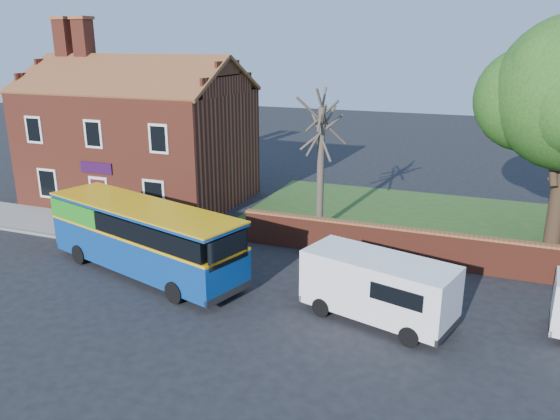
% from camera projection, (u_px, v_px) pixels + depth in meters
% --- Properties ---
extents(ground, '(120.00, 120.00, 0.00)m').
position_uv_depth(ground, '(124.00, 294.00, 20.83)').
color(ground, black).
rests_on(ground, ground).
extents(pavement, '(18.00, 3.50, 0.12)m').
position_uv_depth(pavement, '(80.00, 226.00, 28.34)').
color(pavement, gray).
rests_on(pavement, ground).
extents(kerb, '(18.00, 0.15, 0.14)m').
position_uv_depth(kerb, '(55.00, 237.00, 26.78)').
color(kerb, slate).
rests_on(kerb, ground).
extents(grass_strip, '(26.00, 12.00, 0.04)m').
position_uv_depth(grass_strip, '(492.00, 230.00, 27.92)').
color(grass_strip, '#426B28').
rests_on(grass_strip, ground).
extents(shop_building, '(12.30, 8.13, 10.50)m').
position_uv_depth(shop_building, '(140.00, 144.00, 32.48)').
color(shop_building, maroon).
rests_on(shop_building, ground).
extents(boundary_wall, '(22.00, 0.38, 1.60)m').
position_uv_depth(boundary_wall, '(492.00, 256.00, 22.34)').
color(boundary_wall, maroon).
rests_on(boundary_wall, ground).
extents(bus, '(9.85, 5.07, 2.92)m').
position_uv_depth(bus, '(139.00, 234.00, 22.48)').
color(bus, navy).
rests_on(bus, ground).
extents(van_near, '(5.53, 3.39, 2.27)m').
position_uv_depth(van_near, '(379.00, 286.00, 18.60)').
color(van_near, white).
rests_on(van_near, ground).
extents(bare_tree, '(2.55, 3.03, 6.79)m').
position_uv_depth(bare_tree, '(321.00, 163.00, 27.02)').
color(bare_tree, '#4C4238').
rests_on(bare_tree, ground).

